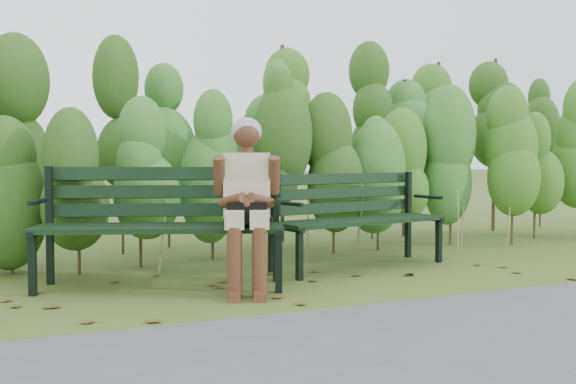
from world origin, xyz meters
name	(u,v)px	position (x,y,z in m)	size (l,w,h in m)	color
ground	(305,284)	(0.00, 0.00, 0.00)	(80.00, 80.00, 0.00)	#415823
footpath	(483,354)	(0.00, -2.20, 0.01)	(60.00, 2.50, 0.01)	#474749
hedge_band	(231,138)	(0.00, 1.86, 1.26)	(11.04, 1.67, 2.42)	#47381E
leaf_litter	(338,288)	(0.15, -0.29, 0.00)	(5.97, 2.11, 0.01)	brown
bench_left	(162,216)	(-1.10, 0.41, 0.58)	(2.06, 1.28, 0.98)	black
bench_right	(353,211)	(0.82, 0.64, 0.53)	(1.88, 0.91, 0.90)	black
seated_woman	(247,192)	(-0.52, -0.02, 0.78)	(0.61, 0.84, 1.37)	beige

